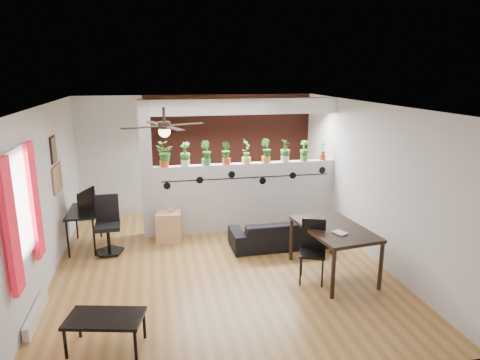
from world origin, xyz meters
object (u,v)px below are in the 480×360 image
Objects in this scene: ceiling_fan at (164,128)px; potted_plant_4 at (246,151)px; potted_plant_1 at (185,153)px; coffee_table at (105,320)px; potted_plant_8 at (323,150)px; computer_desk at (83,214)px; potted_plant_7 at (304,150)px; potted_plant_0 at (164,154)px; potted_plant_3 at (226,152)px; dining_table at (334,232)px; potted_plant_2 at (206,152)px; potted_plant_5 at (266,150)px; cube_shelf at (169,226)px; cup at (171,210)px; office_chair at (108,229)px; sofa at (279,233)px; folding_chair at (313,245)px; potted_plant_6 at (285,150)px.

ceiling_fan is 2.52× the size of potted_plant_4.
potted_plant_1 is 3.87m from coffee_table.
potted_plant_8 is 0.38× the size of computer_desk.
potted_plant_7 is at bearing 0.00° from potted_plant_4.
potted_plant_0 is 1.03× the size of potted_plant_3.
potted_plant_2 is at bearing 127.01° from dining_table.
cube_shelf is (-1.95, -0.34, -1.32)m from potted_plant_5.
potted_plant_1 is 3.84× the size of cup.
dining_table is 3.53m from coffee_table.
potted_plant_8 is 0.24× the size of dining_table.
office_chair is at bearing -154.56° from potted_plant_1.
ceiling_fan is 3.73m from potted_plant_8.
potted_plant_2 is (0.81, 1.80, -0.72)m from ceiling_fan.
sofa is (0.38, -1.00, -1.36)m from potted_plant_4.
potted_plant_1 is at bearing 46.45° from cup.
ceiling_fan is 3.27× the size of potted_plant_8.
coffee_table is at bearing -103.36° from potted_plant_0.
potted_plant_3 is at bearing -0.00° from potted_plant_1.
potted_plant_5 reaches higher than sofa.
potted_plant_2 is at bearing 119.29° from folding_chair.
ceiling_fan reaches higher than sofa.
dining_table reaches higher than computer_desk.
folding_chair reaches higher than coffee_table.
cup is 0.12× the size of coffee_table.
potted_plant_8 is at bearing 0.00° from potted_plant_3.
potted_plant_7 is at bearing 180.00° from potted_plant_8.
potted_plant_5 is at bearing 0.00° from potted_plant_4.
potted_plant_8 is 3.40m from cube_shelf.
coffee_table is (-0.80, -1.66, -1.96)m from ceiling_fan.
potted_plant_1 is 3.07m from folding_chair.
potted_plant_3 is 2.71m from folding_chair.
office_chair is (-2.22, -0.68, -1.15)m from potted_plant_3.
potted_plant_6 is at bearing 47.34° from coffee_table.
potted_plant_2 reaches higher than cube_shelf.
potted_plant_6 is at bearing -0.00° from potted_plant_0.
potted_plant_4 is 2.57m from dining_table.
ceiling_fan is 2.95× the size of potted_plant_7.
potted_plant_2 is 1.56m from cube_shelf.
potted_plant_5 is 0.79m from potted_plant_7.
potted_plant_3 reaches higher than office_chair.
dining_table is at bearing -68.21° from potted_plant_4.
potted_plant_6 is at bearing 0.00° from potted_plant_5.
sofa is 2.05m from cube_shelf.
potted_plant_0 is 1.15× the size of potted_plant_7.
ceiling_fan reaches higher than folding_chair.
ceiling_fan reaches higher than potted_plant_0.
cup is (-2.69, -0.34, -0.96)m from potted_plant_7.
potted_plant_8 is at bearing 0.00° from potted_plant_4.
potted_plant_5 is 0.28× the size of sofa.
potted_plant_5 is at bearing 0.00° from potted_plant_2.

